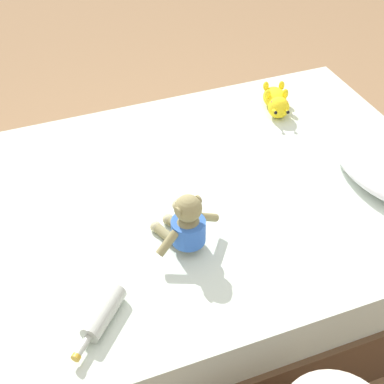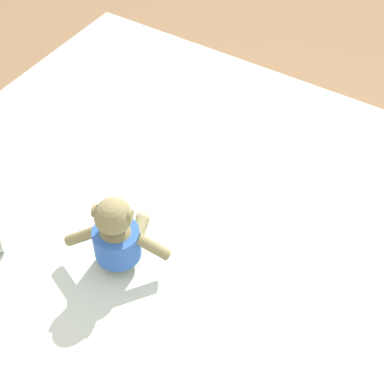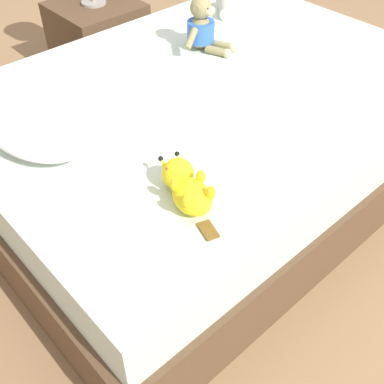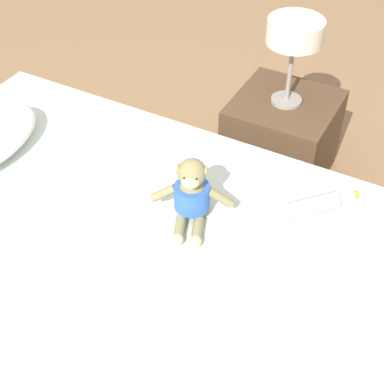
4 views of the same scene
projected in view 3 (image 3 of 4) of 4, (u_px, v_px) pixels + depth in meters
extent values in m
plane|color=#93704C|center=(209.00, 174.00, 2.29)|extent=(16.00, 16.00, 0.00)
cube|color=brown|center=(210.00, 150.00, 2.19)|extent=(1.48, 2.03, 0.29)
cube|color=silver|center=(212.00, 104.00, 2.02)|extent=(1.44, 1.97, 0.20)
ellipsoid|color=white|center=(34.00, 120.00, 1.67)|extent=(0.55, 0.33, 0.11)
ellipsoid|color=#8E8456|center=(201.00, 32.00, 2.14)|extent=(0.13, 0.14, 0.15)
cylinder|color=blue|center=(201.00, 31.00, 2.14)|extent=(0.16, 0.16, 0.09)
sphere|color=#8E8456|center=(201.00, 8.00, 2.07)|extent=(0.10, 0.10, 0.10)
ellipsoid|color=#C1B789|center=(209.00, 11.00, 2.06)|extent=(0.07, 0.07, 0.04)
sphere|color=black|center=(211.00, 6.00, 2.06)|extent=(0.01, 0.01, 0.01)
sphere|color=black|center=(207.00, 9.00, 2.04)|extent=(0.01, 0.01, 0.01)
cylinder|color=#8E8456|center=(205.00, 1.00, 2.09)|extent=(0.03, 0.02, 0.03)
cylinder|color=#8E8456|center=(196.00, 9.00, 2.03)|extent=(0.03, 0.02, 0.03)
cylinder|color=#8E8456|center=(210.00, 22.00, 2.20)|extent=(0.06, 0.10, 0.08)
cylinder|color=#8E8456|center=(191.00, 39.00, 2.07)|extent=(0.06, 0.10, 0.08)
cylinder|color=#8E8456|center=(222.00, 46.00, 2.17)|extent=(0.11, 0.07, 0.04)
cylinder|color=#8E8456|center=(217.00, 51.00, 2.13)|extent=(0.11, 0.07, 0.04)
sphere|color=#C1B789|center=(232.00, 48.00, 2.15)|extent=(0.04, 0.04, 0.04)
sphere|color=#C1B789|center=(227.00, 53.00, 2.11)|extent=(0.04, 0.04, 0.04)
ellipsoid|color=yellow|center=(192.00, 196.00, 1.40)|extent=(0.18, 0.15, 0.08)
sphere|color=yellow|center=(178.00, 174.00, 1.47)|extent=(0.10, 0.10, 0.10)
cone|color=yellow|center=(164.00, 166.00, 1.48)|extent=(0.07, 0.05, 0.05)
sphere|color=black|center=(161.00, 159.00, 1.49)|extent=(0.02, 0.02, 0.02)
cone|color=yellow|center=(181.00, 161.00, 1.50)|extent=(0.07, 0.05, 0.05)
sphere|color=black|center=(177.00, 154.00, 1.51)|extent=(0.02, 0.02, 0.02)
sphere|color=red|center=(169.00, 170.00, 1.44)|extent=(0.02, 0.02, 0.02)
sphere|color=red|center=(187.00, 164.00, 1.46)|extent=(0.02, 0.02, 0.02)
ellipsoid|color=yellow|center=(175.00, 185.00, 1.38)|extent=(0.04, 0.04, 0.05)
ellipsoid|color=yellow|center=(201.00, 177.00, 1.41)|extent=(0.04, 0.04, 0.05)
ellipsoid|color=yellow|center=(186.00, 201.00, 1.34)|extent=(0.04, 0.04, 0.05)
ellipsoid|color=yellow|center=(211.00, 193.00, 1.36)|extent=(0.04, 0.04, 0.05)
cube|color=brown|center=(208.00, 230.00, 1.36)|extent=(0.08, 0.06, 0.01)
cylinder|color=#B7BCB2|center=(225.00, 7.00, 2.46)|extent=(0.19, 0.18, 0.06)
cube|color=brown|center=(99.00, 40.00, 2.86)|extent=(0.46, 0.46, 0.43)
cylinder|color=gray|center=(94.00, 2.00, 2.71)|extent=(0.14, 0.14, 0.02)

